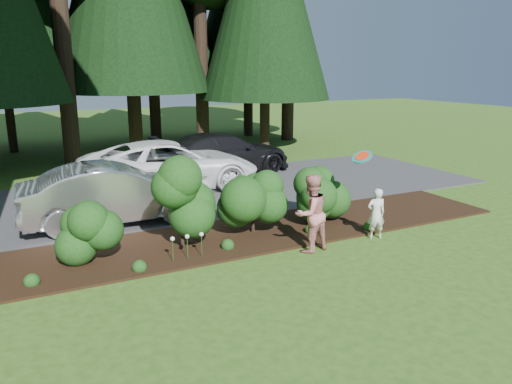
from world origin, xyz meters
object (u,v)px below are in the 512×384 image
car_white_suv (170,165)px  child (376,214)px  car_silver_wagon (115,194)px  car_dark_suv (223,153)px  frisbee (362,157)px  adult (311,213)px

car_white_suv → child: car_white_suv is taller
car_silver_wagon → car_dark_suv: car_silver_wagon is taller
car_white_suv → car_dark_suv: 2.90m
car_silver_wagon → car_white_suv: size_ratio=0.81×
car_white_suv → frisbee: size_ratio=12.12×
car_silver_wagon → adult: size_ratio=2.73×
car_dark_suv → adult: adult is taller
frisbee → adult: bearing=-172.2°
car_white_suv → car_dark_suv: car_white_suv is taller
car_silver_wagon → car_white_suv: (2.24, 2.73, 0.03)m
car_silver_wagon → adult: 4.93m
child → adult: 1.76m
car_white_suv → car_silver_wagon: bearing=144.5°
child → frisbee: (-0.32, 0.20, 1.29)m
car_white_suv → adult: 6.53m
car_silver_wagon → child: 6.22m
child → car_white_suv: bearing=-50.6°
car_dark_suv → adult: 8.13m
frisbee → child: bearing=-31.5°
adult → child: bearing=170.1°
car_dark_suv → child: (0.28, -8.00, -0.17)m
child → adult: adult is taller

